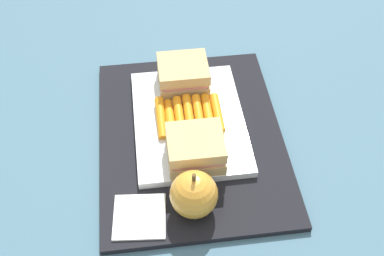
{
  "coord_description": "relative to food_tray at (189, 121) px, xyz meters",
  "views": [
    {
      "loc": [
        0.49,
        -0.06,
        0.59
      ],
      "look_at": [
        0.01,
        0.0,
        0.04
      ],
      "focal_mm": 46.03,
      "sensor_mm": 36.0,
      "label": 1
    }
  ],
  "objects": [
    {
      "name": "food_tray",
      "position": [
        0.0,
        0.0,
        0.0
      ],
      "size": [
        0.23,
        0.17,
        0.01
      ],
      "primitive_type": "cube",
      "color": "white",
      "rests_on": "lunchbag_mat"
    },
    {
      "name": "carrot_sticks_bundle",
      "position": [
        0.0,
        0.0,
        0.01
      ],
      "size": [
        0.08,
        0.1,
        0.02
      ],
      "color": "orange",
      "rests_on": "food_tray"
    },
    {
      "name": "lunchbag_mat",
      "position": [
        0.03,
        0.0,
        -0.01
      ],
      "size": [
        0.36,
        0.28,
        0.01
      ],
      "primitive_type": "cube",
      "color": "black",
      "rests_on": "ground_plane"
    },
    {
      "name": "paper_napkin",
      "position": [
        0.16,
        -0.09,
        -0.0
      ],
      "size": [
        0.08,
        0.08,
        0.0
      ],
      "primitive_type": "cube",
      "rotation": [
        0.0,
        0.0,
        -0.09
      ],
      "color": "white",
      "rests_on": "lunchbag_mat"
    },
    {
      "name": "ground_plane",
      "position": [
        0.03,
        0.0,
        -0.02
      ],
      "size": [
        2.4,
        2.4,
        0.0
      ],
      "primitive_type": "plane",
      "color": "#42667A"
    },
    {
      "name": "sandwich_half_right",
      "position": [
        0.08,
        0.0,
        0.03
      ],
      "size": [
        0.07,
        0.08,
        0.04
      ],
      "color": "tan",
      "rests_on": "food_tray"
    },
    {
      "name": "apple",
      "position": [
        0.15,
        -0.01,
        0.03
      ],
      "size": [
        0.06,
        0.06,
        0.08
      ],
      "color": "gold",
      "rests_on": "lunchbag_mat"
    },
    {
      "name": "sandwich_half_left",
      "position": [
        -0.08,
        0.0,
        0.03
      ],
      "size": [
        0.07,
        0.08,
        0.04
      ],
      "color": "tan",
      "rests_on": "food_tray"
    }
  ]
}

